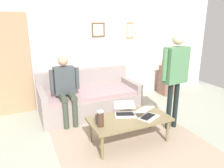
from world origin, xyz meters
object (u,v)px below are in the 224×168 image
object	(u,v)px
couch	(89,99)
interior_door	(9,66)
coffee_table	(129,120)
laptop_center	(147,114)
laptop_left	(125,111)
person_seated	(65,86)
person_standing	(176,70)
french_press	(100,119)
side_shelf	(168,80)
flower_vase	(170,59)

from	to	relation	value
couch	interior_door	bearing A→B (deg)	-22.86
coffee_table	laptop_center	distance (m)	0.30
laptop_left	person_seated	size ratio (longest dim) A/B	0.37
laptop_left	person_standing	world-z (taller)	person_standing
interior_door	coffee_table	size ratio (longest dim) A/B	1.61
french_press	side_shelf	xyz separation A→B (m)	(-2.58, -1.72, -0.16)
laptop_center	person_standing	bearing A→B (deg)	-164.21
laptop_center	side_shelf	size ratio (longest dim) A/B	0.56
laptop_center	flower_vase	size ratio (longest dim) A/B	0.98
coffee_table	laptop_left	world-z (taller)	laptop_left
interior_door	person_standing	world-z (taller)	interior_door
couch	laptop_center	bearing A→B (deg)	108.79
person_standing	person_seated	distance (m)	2.00
coffee_table	person_standing	bearing A→B (deg)	-174.13
side_shelf	person_standing	world-z (taller)	person_standing
laptop_center	flower_vase	world-z (taller)	flower_vase
laptop_center	person_seated	bearing A→B (deg)	-50.20
laptop_left	flower_vase	distance (m)	2.58
laptop_left	laptop_center	bearing A→B (deg)	136.63
coffee_table	interior_door	bearing A→B (deg)	-49.75
interior_door	french_press	bearing A→B (deg)	119.37
side_shelf	person_standing	size ratio (longest dim) A/B	0.45
side_shelf	flower_vase	size ratio (longest dim) A/B	1.75
french_press	flower_vase	xyz separation A→B (m)	(-2.58, -1.71, 0.39)
interior_door	laptop_center	distance (m)	2.87
coffee_table	flower_vase	size ratio (longest dim) A/B	2.91
person_seated	flower_vase	bearing A→B (deg)	-169.52
flower_vase	side_shelf	bearing A→B (deg)	-107.52
interior_door	french_press	xyz separation A→B (m)	(-1.14, 2.03, -0.48)
interior_door	laptop_center	xyz separation A→B (m)	(-1.93, 2.05, -0.56)
person_standing	person_seated	world-z (taller)	person_standing
flower_vase	french_press	bearing A→B (deg)	33.58
couch	person_seated	bearing A→B (deg)	23.46
laptop_center	side_shelf	distance (m)	2.50
side_shelf	french_press	bearing A→B (deg)	33.61
flower_vase	person_standing	size ratio (longest dim) A/B	0.26
interior_door	couch	size ratio (longest dim) A/B	1.02
coffee_table	side_shelf	world-z (taller)	side_shelf
flower_vase	person_standing	xyz separation A→B (m)	(1.14, 1.55, 0.16)
side_shelf	couch	bearing A→B (deg)	7.37
french_press	person_standing	distance (m)	1.55
couch	french_press	bearing A→B (deg)	78.23
flower_vase	person_seated	distance (m)	2.86
laptop_center	flower_vase	bearing A→B (deg)	-135.97
couch	person_standing	distance (m)	1.88
laptop_left	french_press	xyz separation A→B (m)	(0.52, 0.23, 0.07)
side_shelf	laptop_center	bearing A→B (deg)	44.07
side_shelf	flower_vase	world-z (taller)	flower_vase
person_standing	laptop_center	bearing A→B (deg)	15.79
interior_door	coffee_table	distance (m)	2.65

